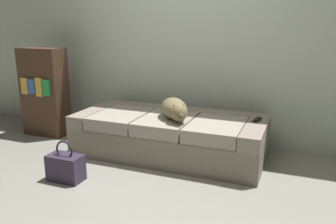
{
  "coord_description": "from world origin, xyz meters",
  "views": [
    {
      "loc": [
        1.27,
        -2.21,
        1.39
      ],
      "look_at": [
        0.0,
        0.99,
        0.49
      ],
      "focal_mm": 36.27,
      "sensor_mm": 36.0,
      "label": 1
    }
  ],
  "objects_px": {
    "dog_tan": "(175,109)",
    "tv_remote": "(257,120)",
    "couch": "(170,135)",
    "handbag": "(66,167)",
    "bookshelf": "(45,92)"
  },
  "relations": [
    {
      "from": "tv_remote",
      "to": "bookshelf",
      "type": "distance_m",
      "value": 2.63
    },
    {
      "from": "dog_tan",
      "to": "bookshelf",
      "type": "distance_m",
      "value": 1.83
    },
    {
      "from": "couch",
      "to": "bookshelf",
      "type": "relative_size",
      "value": 1.82
    },
    {
      "from": "dog_tan",
      "to": "bookshelf",
      "type": "xyz_separation_m",
      "value": [
        -1.82,
        0.18,
        0.01
      ]
    },
    {
      "from": "couch",
      "to": "bookshelf",
      "type": "bearing_deg",
      "value": 177.34
    },
    {
      "from": "handbag",
      "to": "bookshelf",
      "type": "xyz_separation_m",
      "value": [
        -1.08,
        1.02,
        0.43
      ]
    },
    {
      "from": "handbag",
      "to": "bookshelf",
      "type": "relative_size",
      "value": 0.34
    },
    {
      "from": "handbag",
      "to": "tv_remote",
      "type": "bearing_deg",
      "value": 35.1
    },
    {
      "from": "dog_tan",
      "to": "bookshelf",
      "type": "relative_size",
      "value": 0.51
    },
    {
      "from": "couch",
      "to": "dog_tan",
      "type": "bearing_deg",
      "value": -46.8
    },
    {
      "from": "couch",
      "to": "bookshelf",
      "type": "xyz_separation_m",
      "value": [
        -1.73,
        0.08,
        0.33
      ]
    },
    {
      "from": "dog_tan",
      "to": "tv_remote",
      "type": "distance_m",
      "value": 0.84
    },
    {
      "from": "tv_remote",
      "to": "dog_tan",
      "type": "bearing_deg",
      "value": -152.17
    },
    {
      "from": "dog_tan",
      "to": "bookshelf",
      "type": "height_order",
      "value": "bookshelf"
    },
    {
      "from": "tv_remote",
      "to": "bookshelf",
      "type": "xyz_separation_m",
      "value": [
        -2.62,
        -0.06,
        0.1
      ]
    }
  ]
}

